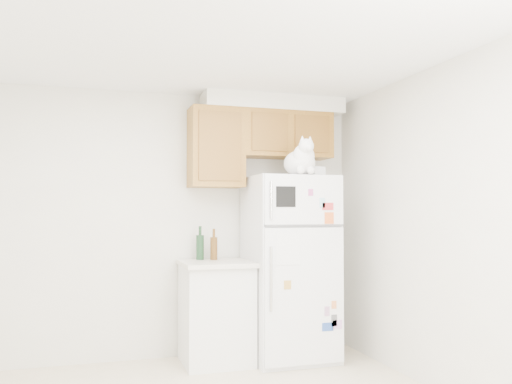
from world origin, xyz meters
name	(u,v)px	position (x,y,z in m)	size (l,w,h in m)	color
room_shell	(215,165)	(0.12, 0.24, 1.67)	(3.84, 4.04, 2.52)	beige
refrigerator	(290,267)	(1.16, 1.61, 0.85)	(0.76, 0.78, 1.70)	white
base_counter	(216,312)	(0.47, 1.68, 0.46)	(0.64, 0.64, 0.92)	white
cat	(301,161)	(1.18, 1.35, 1.83)	(0.33, 0.49, 0.34)	white
storage_box_back	(307,173)	(1.37, 1.68, 1.75)	(0.18, 0.13, 0.10)	white
storage_box_front	(316,172)	(1.38, 1.49, 1.74)	(0.15, 0.11, 0.09)	white
bottle_green	(200,243)	(0.36, 1.86, 1.08)	(0.07, 0.07, 0.32)	#19381E
bottle_amber	(214,244)	(0.48, 1.81, 1.07)	(0.07, 0.07, 0.29)	#593814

